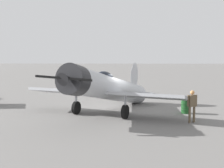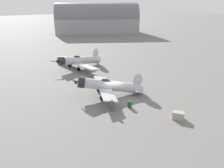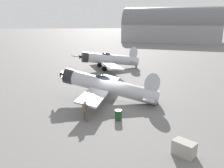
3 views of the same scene
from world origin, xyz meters
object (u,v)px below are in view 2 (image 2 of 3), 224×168
object	(u,v)px
airplane_foreground	(109,86)
equipment_crate	(178,115)
fuel_drum	(130,104)
ground_crew_mechanic	(112,104)
airplane_mid_apron	(79,61)

from	to	relation	value
airplane_foreground	equipment_crate	size ratio (longest dim) A/B	6.53
equipment_crate	fuel_drum	bearing A→B (deg)	-152.19
airplane_foreground	ground_crew_mechanic	world-z (taller)	airplane_foreground
airplane_foreground	airplane_mid_apron	size ratio (longest dim) A/B	0.74
airplane_mid_apron	ground_crew_mechanic	distance (m)	20.91
airplane_foreground	equipment_crate	world-z (taller)	airplane_foreground
airplane_foreground	ground_crew_mechanic	bearing A→B (deg)	83.97
ground_crew_mechanic	fuel_drum	bearing A→B (deg)	-35.06
equipment_crate	fuel_drum	size ratio (longest dim) A/B	1.80
equipment_crate	airplane_foreground	bearing A→B (deg)	-162.83
fuel_drum	airplane_foreground	bearing A→B (deg)	-177.04
airplane_foreground	airplane_mid_apron	distance (m)	15.85
airplane_foreground	airplane_mid_apron	xyz separation A→B (m)	(-15.67, 2.39, 0.06)
airplane_foreground	airplane_mid_apron	bearing A→B (deg)	-77.12
airplane_mid_apron	fuel_drum	bearing A→B (deg)	76.49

